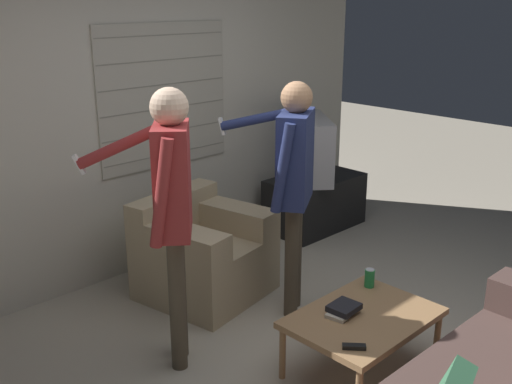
{
  "coord_description": "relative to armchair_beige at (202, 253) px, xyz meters",
  "views": [
    {
      "loc": [
        -2.69,
        -2.08,
        2.23
      ],
      "look_at": [
        -0.07,
        0.62,
        1.0
      ],
      "focal_mm": 42.0,
      "sensor_mm": 36.0,
      "label": 1
    }
  ],
  "objects": [
    {
      "name": "tv_stand",
      "position": [
        1.72,
        0.31,
        -0.07
      ],
      "size": [
        0.97,
        0.56,
        0.53
      ],
      "color": "black",
      "rests_on": "ground_plane"
    },
    {
      "name": "soda_can",
      "position": [
        0.38,
        -1.3,
        0.12
      ],
      "size": [
        0.07,
        0.07,
        0.13
      ],
      "color": "#238E47",
      "rests_on": "coffee_table"
    },
    {
      "name": "person_right_standing",
      "position": [
        0.29,
        -0.68,
        0.76
      ],
      "size": [
        0.55,
        0.87,
        1.7
      ],
      "rotation": [
        0.0,
        0.0,
        0.58
      ],
      "color": "#4C4233",
      "rests_on": "ground_plane"
    },
    {
      "name": "ground_plane",
      "position": [
        0.02,
        -1.28,
        -0.33
      ],
      "size": [
        16.0,
        16.0,
        0.0
      ],
      "primitive_type": "plane",
      "color": "#B2A893"
    },
    {
      "name": "book_stack",
      "position": [
        -0.03,
        -1.4,
        0.08
      ],
      "size": [
        0.25,
        0.17,
        0.06
      ],
      "color": "beige",
      "rests_on": "coffee_table"
    },
    {
      "name": "armchair_beige",
      "position": [
        0.0,
        0.0,
        0.0
      ],
      "size": [
        0.99,
        0.97,
        0.77
      ],
      "rotation": [
        0.0,
        0.0,
        3.33
      ],
      "color": "tan",
      "rests_on": "ground_plane"
    },
    {
      "name": "floor_fan",
      "position": [
        0.89,
        0.22,
        -0.13
      ],
      "size": [
        0.33,
        0.2,
        0.42
      ],
      "color": "#A8A8AD",
      "rests_on": "ground_plane"
    },
    {
      "name": "coffee_table",
      "position": [
        0.05,
        -1.5,
        0.02
      ],
      "size": [
        0.91,
        0.65,
        0.39
      ],
      "color": "#9E754C",
      "rests_on": "ground_plane"
    },
    {
      "name": "spare_remote",
      "position": [
        -0.29,
        -1.68,
        0.07
      ],
      "size": [
        0.12,
        0.12,
        0.02
      ],
      "rotation": [
        0.0,
        0.0,
        0.73
      ],
      "color": "black",
      "rests_on": "coffee_table"
    },
    {
      "name": "wall_back",
      "position": [
        0.02,
        0.75,
        0.95
      ],
      "size": [
        5.2,
        0.08,
        2.55
      ],
      "color": "#BCB7A8",
      "rests_on": "ground_plane"
    },
    {
      "name": "tv",
      "position": [
        1.72,
        0.31,
        0.49
      ],
      "size": [
        0.69,
        0.78,
        0.6
      ],
      "rotation": [
        0.0,
        0.0,
        4.02
      ],
      "color": "#B2B2B7",
      "rests_on": "tv_stand"
    },
    {
      "name": "person_left_standing",
      "position": [
        -0.71,
        -0.62,
        0.78
      ],
      "size": [
        0.54,
        0.79,
        1.75
      ],
      "rotation": [
        0.0,
        0.0,
        0.87
      ],
      "color": "#4C4233",
      "rests_on": "ground_plane"
    }
  ]
}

